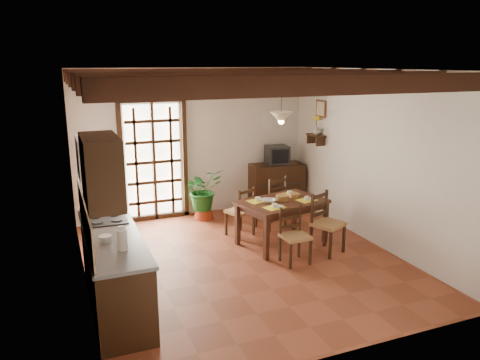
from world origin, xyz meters
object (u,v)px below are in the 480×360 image
dining_table (282,206)px  potted_plant (203,190)px  pendant_lamp (281,116)px  crt_tv (277,155)px  chair_near_left (295,246)px  sideboard (276,186)px  chair_far_left (240,220)px  chair_near_right (327,234)px  kitchen_counter (114,268)px  chair_far_right (271,212)px

dining_table → potted_plant: potted_plant is taller
pendant_lamp → crt_tv: bearing=64.9°
chair_near_left → sideboard: 2.74m
crt_tv → pendant_lamp: size_ratio=0.55×
chair_far_left → sideboard: 1.78m
chair_near_right → sideboard: 2.43m
sideboard → kitchen_counter: bearing=-137.5°
chair_far_right → crt_tv: (0.63, 1.06, 0.80)m
kitchen_counter → chair_far_left: 2.82m
chair_near_right → potted_plant: potted_plant is taller
potted_plant → pendant_lamp: 2.33m
chair_far_left → chair_far_right: (0.66, 0.15, 0.03)m
chair_far_left → crt_tv: 1.95m
sideboard → chair_near_left: bearing=-106.3°
kitchen_counter → crt_tv: (3.59, 2.82, 0.62)m
chair_near_left → crt_tv: bearing=66.9°
sideboard → pendant_lamp: size_ratio=1.26×
crt_tv → potted_plant: size_ratio=0.23×
chair_near_right → chair_far_right: chair_far_right is taller
chair_near_right → chair_far_right: bearing=79.3°
chair_far_right → dining_table: bearing=60.4°
sideboard → potted_plant: size_ratio=0.52×
dining_table → chair_far_right: bearing=63.8°
chair_far_right → sideboard: (0.63, 1.06, 0.15)m
chair_near_right → pendant_lamp: bearing=101.1°
dining_table → chair_near_right: chair_near_right is taller
crt_tv → chair_near_left: bearing=-104.7°
sideboard → crt_tv: 0.64m
chair_near_left → pendant_lamp: 2.01m
chair_far_right → pendant_lamp: (-0.17, -0.65, 1.78)m
chair_far_right → sideboard: bearing=-137.5°
chair_near_left → chair_far_left: bearing=101.0°
dining_table → crt_tv: size_ratio=3.27×
potted_plant → chair_far_left: bearing=-73.7°
crt_tv → potted_plant: potted_plant is taller
potted_plant → pendant_lamp: bearing=-63.0°
dining_table → chair_far_right: 0.84m
dining_table → potted_plant: (-0.80, 1.68, -0.07)m
kitchen_counter → sideboard: (3.59, 2.83, -0.02)m
chair_far_right → pendant_lamp: size_ratio=1.14×
crt_tv → pendant_lamp: bearing=-109.1°
kitchen_counter → pendant_lamp: bearing=21.7°
sideboard → chair_far_right: bearing=-116.3°
chair_near_left → sideboard: bearing=67.0°
crt_tv → chair_far_left: bearing=-130.7°
chair_near_left → chair_far_left: (-0.32, 1.34, 0.01)m
chair_near_left → crt_tv: 2.86m
chair_far_left → potted_plant: potted_plant is taller
chair_near_left → crt_tv: (0.96, 2.56, 0.83)m
dining_table → sideboard: sideboard is taller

